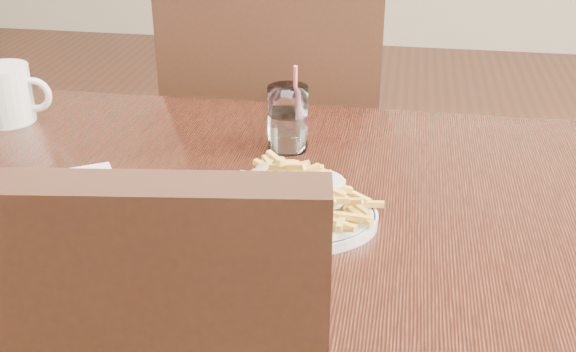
% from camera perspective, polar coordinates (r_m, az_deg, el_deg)
% --- Properties ---
extents(table, '(1.20, 0.80, 0.75)m').
position_cam_1_polar(table, '(1.15, -4.23, -4.83)').
color(table, black).
rests_on(table, ground).
extents(chair_far, '(0.52, 0.52, 1.05)m').
position_cam_1_polar(chair_far, '(1.75, -1.04, 3.77)').
color(chair_far, black).
rests_on(chair_far, ground).
extents(fries_plate, '(0.30, 0.28, 0.02)m').
position_cam_1_polar(fries_plate, '(1.03, -0.00, -3.04)').
color(fries_plate, white).
rests_on(fries_plate, table).
extents(loaded_fries, '(0.23, 0.19, 0.07)m').
position_cam_1_polar(loaded_fries, '(1.01, 0.00, -0.92)').
color(loaded_fries, gold).
rests_on(loaded_fries, fries_plate).
extents(napkin, '(0.25, 0.22, 0.01)m').
position_cam_1_polar(napkin, '(1.16, -18.42, -1.30)').
color(napkin, white).
rests_on(napkin, table).
extents(cutlery, '(0.17, 0.11, 0.01)m').
position_cam_1_polar(cutlery, '(1.16, -18.38, -0.84)').
color(cutlery, silver).
rests_on(cutlery, napkin).
extents(water_glass, '(0.07, 0.07, 0.15)m').
position_cam_1_polar(water_glass, '(1.24, -0.01, 4.28)').
color(water_glass, white).
rests_on(water_glass, table).
extents(coffee_mug, '(0.14, 0.10, 0.11)m').
position_cam_1_polar(coffee_mug, '(1.46, -21.31, 6.05)').
color(coffee_mug, white).
rests_on(coffee_mug, table).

